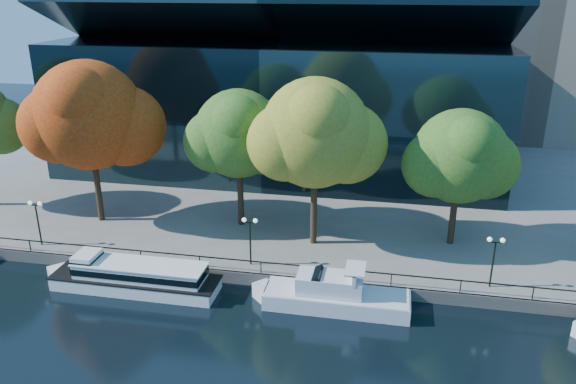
% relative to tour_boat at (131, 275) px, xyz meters
% --- Properties ---
extents(ground, '(160.00, 160.00, 0.00)m').
position_rel_tour_boat_xyz_m(ground, '(9.67, -0.69, -1.15)').
color(ground, black).
rests_on(ground, ground).
extents(promenade, '(90.00, 67.08, 1.00)m').
position_rel_tour_boat_xyz_m(promenade, '(9.67, 35.69, -0.65)').
color(promenade, slate).
rests_on(promenade, ground).
extents(railing, '(88.20, 0.08, 0.99)m').
position_rel_tour_boat_xyz_m(railing, '(9.67, 2.56, 0.79)').
color(railing, black).
rests_on(railing, promenade).
extents(convention_building, '(50.00, 24.57, 21.43)m').
position_rel_tour_boat_xyz_m(convention_building, '(5.67, 31.10, 7.35)').
color(convention_building, black).
rests_on(convention_building, ground).
extents(tour_boat, '(14.29, 3.19, 2.71)m').
position_rel_tour_boat_xyz_m(tour_boat, '(0.00, 0.00, 0.00)').
color(tour_boat, white).
rests_on(tour_boat, ground).
extents(cruiser_near, '(11.68, 3.01, 3.38)m').
position_rel_tour_boat_xyz_m(cruiser_near, '(15.38, 0.37, -0.10)').
color(cruiser_near, silver).
rests_on(cruiser_near, ground).
extents(tree_1, '(12.26, 10.05, 15.03)m').
position_rel_tour_boat_xyz_m(tree_1, '(-7.48, 9.69, 9.76)').
color(tree_1, black).
rests_on(tree_1, promenade).
extents(tree_2, '(9.84, 8.07, 12.65)m').
position_rel_tour_boat_xyz_m(tree_2, '(5.83, 11.27, 8.39)').
color(tree_2, black).
rests_on(tree_2, promenade).
extents(tree_3, '(11.28, 9.25, 14.34)m').
position_rel_tour_boat_xyz_m(tree_3, '(13.05, 8.62, 9.48)').
color(tree_3, black).
rests_on(tree_3, promenade).
extents(tree_4, '(9.77, 8.01, 11.79)m').
position_rel_tour_boat_xyz_m(tree_4, '(24.73, 10.83, 7.56)').
color(tree_4, black).
rests_on(tree_4, promenade).
extents(lamp_0, '(1.26, 0.36, 4.03)m').
position_rel_tour_boat_xyz_m(lamp_0, '(-10.12, 3.81, 2.83)').
color(lamp_0, black).
rests_on(lamp_0, promenade).
extents(lamp_1, '(1.26, 0.36, 4.03)m').
position_rel_tour_boat_xyz_m(lamp_1, '(8.52, 3.81, 2.83)').
color(lamp_1, black).
rests_on(lamp_1, promenade).
extents(lamp_2, '(1.26, 0.36, 4.03)m').
position_rel_tour_boat_xyz_m(lamp_2, '(26.91, 3.81, 2.83)').
color(lamp_2, black).
rests_on(lamp_2, promenade).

